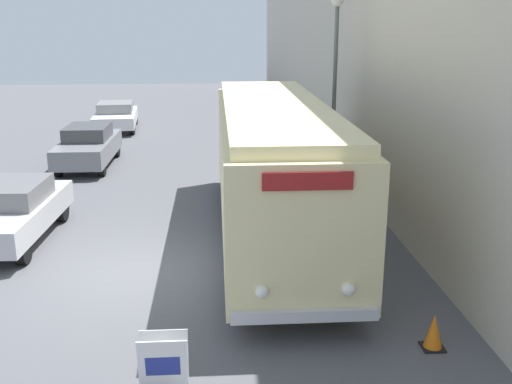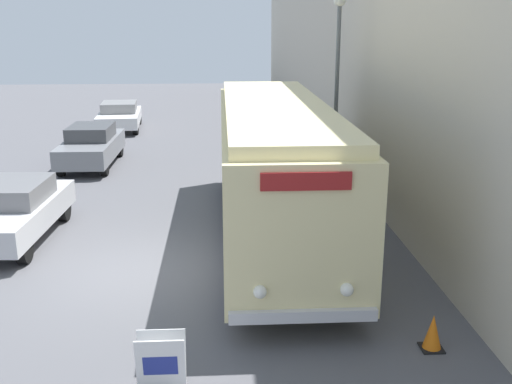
{
  "view_description": "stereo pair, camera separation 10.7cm",
  "coord_description": "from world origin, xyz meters",
  "views": [
    {
      "loc": [
        1.81,
        -11.82,
        5.13
      ],
      "look_at": [
        2.57,
        -0.54,
        1.89
      ],
      "focal_mm": 42.0,
      "sensor_mm": 36.0,
      "label": 1
    },
    {
      "loc": [
        1.91,
        -11.82,
        5.13
      ],
      "look_at": [
        2.57,
        -0.54,
        1.89
      ],
      "focal_mm": 42.0,
      "sensor_mm": 36.0,
      "label": 2
    }
  ],
  "objects": [
    {
      "name": "ground_plane",
      "position": [
        0.0,
        0.0,
        0.0
      ],
      "size": [
        80.0,
        80.0,
        0.0
      ],
      "primitive_type": "plane",
      "color": "#56565B"
    },
    {
      "name": "building_wall_right",
      "position": [
        6.37,
        10.0,
        4.35
      ],
      "size": [
        0.3,
        60.0,
        8.7
      ],
      "color": "beige",
      "rests_on": "ground_plane"
    },
    {
      "name": "vintage_bus",
      "position": [
        3.17,
        2.08,
        1.85
      ],
      "size": [
        2.52,
        10.68,
        3.3
      ],
      "color": "black",
      "rests_on": "ground_plane"
    },
    {
      "name": "sign_board",
      "position": [
        1.0,
        -4.27,
        0.44
      ],
      "size": [
        0.7,
        0.34,
        0.91
      ],
      "color": "gray",
      "rests_on": "ground_plane"
    },
    {
      "name": "streetlamp",
      "position": [
        5.32,
        5.77,
        3.86
      ],
      "size": [
        0.36,
        0.36,
        5.88
      ],
      "color": "#595E60",
      "rests_on": "ground_plane"
    },
    {
      "name": "parked_car_near",
      "position": [
        -3.11,
        2.21,
        0.74
      ],
      "size": [
        1.92,
        4.39,
        1.43
      ],
      "rotation": [
        0.0,
        0.0,
        -0.05
      ],
      "color": "black",
      "rests_on": "ground_plane"
    },
    {
      "name": "parked_car_mid",
      "position": [
        -2.85,
        9.97,
        0.75
      ],
      "size": [
        1.77,
        4.46,
        1.48
      ],
      "rotation": [
        0.0,
        0.0,
        -0.01
      ],
      "color": "black",
      "rests_on": "ground_plane"
    },
    {
      "name": "parked_car_far",
      "position": [
        -3.06,
        17.61,
        0.69
      ],
      "size": [
        2.27,
        4.5,
        1.33
      ],
      "rotation": [
        0.0,
        0.0,
        0.08
      ],
      "color": "black",
      "rests_on": "ground_plane"
    },
    {
      "name": "traffic_cone",
      "position": [
        5.26,
        -3.36,
        0.29
      ],
      "size": [
        0.36,
        0.36,
        0.6
      ],
      "color": "black",
      "rests_on": "ground_plane"
    }
  ]
}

